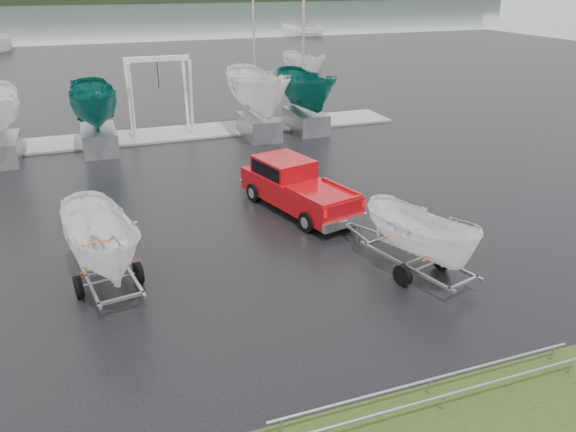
{
  "coord_description": "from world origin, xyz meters",
  "views": [
    {
      "loc": [
        -1.86,
        -16.85,
        7.91
      ],
      "look_at": [
        3.51,
        -2.2,
        1.2
      ],
      "focal_mm": 35.0,
      "sensor_mm": 36.0,
      "label": 1
    }
  ],
  "objects": [
    {
      "name": "boat_hoist",
      "position": [
        1.95,
        13.0,
        2.67
      ],
      "size": [
        3.3,
        2.18,
        4.12
      ],
      "color": "silver",
      "rests_on": "ground"
    },
    {
      "name": "keelboat_2",
      "position": [
        6.69,
        11.0,
        3.96
      ],
      "size": [
        2.49,
        3.2,
        10.66
      ],
      "color": "gray",
      "rests_on": "ground"
    },
    {
      "name": "lake",
      "position": [
        0.0,
        100.0,
        -0.01
      ],
      "size": [
        300.0,
        300.0,
        0.0
      ],
      "primitive_type": "plane",
      "color": "slate",
      "rests_on": "ground"
    },
    {
      "name": "moored_boat_3",
      "position": [
        28.67,
        60.49,
        0.01
      ],
      "size": [
        3.48,
        3.48,
        11.23
      ],
      "rotation": [
        0.0,
        0.0,
        3.96
      ],
      "color": "white",
      "rests_on": "ground"
    },
    {
      "name": "keelboat_1",
      "position": [
        -1.35,
        11.2,
        3.48
      ],
      "size": [
        2.21,
        3.2,
        6.98
      ],
      "color": "gray",
      "rests_on": "ground"
    },
    {
      "name": "trailer_hitched",
      "position": [
        6.5,
        -4.82,
        2.42
      ],
      "size": [
        2.06,
        3.78,
        4.43
      ],
      "rotation": [
        0.0,
        0.0,
        0.26
      ],
      "color": "gray",
      "rests_on": "ground"
    },
    {
      "name": "dock",
      "position": [
        0.0,
        13.0,
        0.05
      ],
      "size": [
        30.0,
        3.0,
        0.12
      ],
      "primitive_type": "cube",
      "color": "#9A9A94",
      "rests_on": "ground"
    },
    {
      "name": "mast_rack_2",
      "position": [
        4.0,
        -9.5,
        0.35
      ],
      "size": [
        7.0,
        0.56,
        0.06
      ],
      "color": "gray",
      "rests_on": "ground"
    },
    {
      "name": "ground_plane",
      "position": [
        0.0,
        0.0,
        0.0
      ],
      "size": [
        120.0,
        120.0,
        0.0
      ],
      "primitive_type": "plane",
      "color": "black",
      "rests_on": "ground"
    },
    {
      "name": "keelboat_3",
      "position": [
        9.48,
        11.3,
        3.49
      ],
      "size": [
        2.21,
        3.2,
        10.38
      ],
      "color": "gray",
      "rests_on": "ground"
    },
    {
      "name": "moored_boat_1",
      "position": [
        -9.86,
        57.25,
        0.0
      ],
      "size": [
        2.75,
        2.82,
        11.56
      ],
      "rotation": [
        0.0,
        0.0,
        0.03
      ],
      "color": "white",
      "rests_on": "ground"
    },
    {
      "name": "moored_boat_2",
      "position": [
        17.5,
        31.77,
        0.01
      ],
      "size": [
        2.73,
        2.79,
        11.27
      ],
      "rotation": [
        0.0,
        0.0,
        0.12
      ],
      "color": "white",
      "rests_on": "ground"
    },
    {
      "name": "pickup_truck",
      "position": [
        4.94,
        1.08,
        0.91
      ],
      "size": [
        3.07,
        5.54,
        1.75
      ],
      "rotation": [
        0.0,
        0.0,
        0.26
      ],
      "color": "#9F080D",
      "rests_on": "ground"
    },
    {
      "name": "trailer_parked",
      "position": [
        -1.87,
        -2.48,
        2.77
      ],
      "size": [
        2.0,
        3.74,
        5.11
      ],
      "rotation": [
        0.0,
        0.0,
        0.16
      ],
      "color": "gray",
      "rests_on": "ground"
    }
  ]
}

